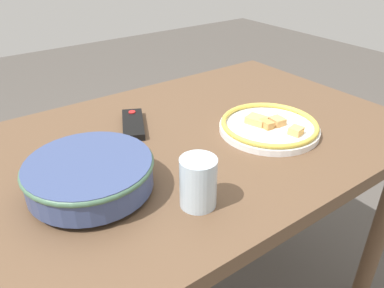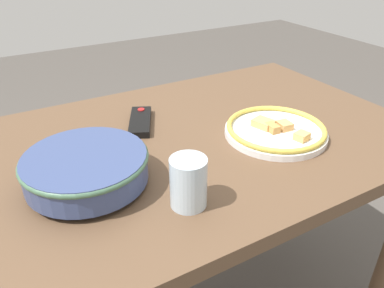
{
  "view_description": "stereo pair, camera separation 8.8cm",
  "coord_description": "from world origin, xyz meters",
  "px_view_note": "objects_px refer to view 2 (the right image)",
  "views": [
    {
      "loc": [
        -0.49,
        -0.75,
        1.29
      ],
      "look_at": [
        -0.01,
        -0.09,
        0.82
      ],
      "focal_mm": 35.0,
      "sensor_mm": 36.0,
      "label": 1
    },
    {
      "loc": [
        -0.42,
        -0.8,
        1.29
      ],
      "look_at": [
        -0.01,
        -0.09,
        0.82
      ],
      "focal_mm": 35.0,
      "sensor_mm": 36.0,
      "label": 2
    }
  ],
  "objects_px": {
    "drinking_glass": "(188,182)",
    "food_plate": "(276,130)",
    "noodle_bowl": "(86,168)",
    "tv_remote": "(140,122)"
  },
  "relations": [
    {
      "from": "noodle_bowl",
      "to": "drinking_glass",
      "type": "bearing_deg",
      "value": -46.39
    },
    {
      "from": "drinking_glass",
      "to": "food_plate",
      "type": "bearing_deg",
      "value": 21.74
    },
    {
      "from": "food_plate",
      "to": "drinking_glass",
      "type": "bearing_deg",
      "value": -158.26
    },
    {
      "from": "food_plate",
      "to": "tv_remote",
      "type": "bearing_deg",
      "value": 140.47
    },
    {
      "from": "drinking_glass",
      "to": "noodle_bowl",
      "type": "bearing_deg",
      "value": 133.61
    },
    {
      "from": "noodle_bowl",
      "to": "food_plate",
      "type": "bearing_deg",
      "value": -3.05
    },
    {
      "from": "food_plate",
      "to": "tv_remote",
      "type": "distance_m",
      "value": 0.4
    },
    {
      "from": "tv_remote",
      "to": "drinking_glass",
      "type": "distance_m",
      "value": 0.4
    },
    {
      "from": "noodle_bowl",
      "to": "drinking_glass",
      "type": "distance_m",
      "value": 0.24
    },
    {
      "from": "noodle_bowl",
      "to": "food_plate",
      "type": "xyz_separation_m",
      "value": [
        0.53,
        -0.03,
        -0.03
      ]
    }
  ]
}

